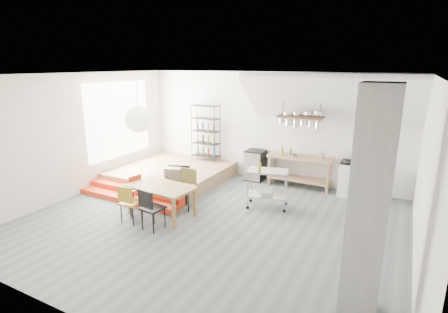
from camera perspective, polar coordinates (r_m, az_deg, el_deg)
The scene contains 26 objects.
floor at distance 7.92m, azimuth -2.24°, elevation -10.63°, with size 8.00×8.00×0.00m, color #565F63.
wall_back at distance 10.49m, azimuth 7.29°, elevation 4.82°, with size 8.00×0.04×3.20m, color silver.
wall_left at distance 9.96m, azimuth -22.74°, elevation 3.24°, with size 0.04×7.00×3.20m, color silver.
wall_right at distance 6.45m, azimuth 30.15°, elevation -3.50°, with size 0.04×7.00×3.20m, color silver.
ceiling at distance 7.16m, azimuth -2.51°, elevation 13.18°, with size 8.00×7.00×0.02m, color white.
slope_ceiling at distance 9.30m, azimuth 16.70°, elevation 8.95°, with size 4.40×1.80×0.15m, color white.
window_pane at distance 10.91m, azimuth -16.74°, elevation 5.76°, with size 0.02×2.50×2.20m, color white.
platform at distance 10.70m, azimuth -8.53°, elevation -2.76°, with size 3.00×3.00×0.40m, color #936949.
step_lower at distance 9.34m, azimuth -15.60°, elevation -6.68°, with size 3.00×0.35×0.13m, color red.
step_upper at distance 9.55m, azimuth -14.19°, elevation -5.66°, with size 3.00×0.35×0.27m, color red.
concrete_column at distance 5.03m, azimuth 22.60°, elevation -7.44°, with size 0.50×0.50×3.20m, color gray.
kitchen_counter at distance 10.05m, azimuth 12.27°, elevation -1.55°, with size 1.80×0.60×0.91m.
stove at distance 9.85m, azimuth 20.10°, elevation -3.37°, with size 0.60×0.60×1.18m.
pot_rack at distance 9.54m, azimuth 12.51°, elevation 5.88°, with size 1.20×0.50×1.43m.
wire_shelving at distance 11.12m, azimuth -3.01°, elevation 4.06°, with size 0.88×0.38×1.80m.
microwave_shelf at distance 9.01m, azimuth -7.63°, elevation -3.79°, with size 0.60×0.40×0.16m.
paper_lantern at distance 8.17m, azimuth -13.80°, elevation 5.93°, with size 0.60×0.60×0.60m, color white.
dining_table at distance 8.14m, azimuth -10.22°, elevation -5.25°, with size 1.59×1.00×0.72m.
chair_mustard at distance 7.96m, azimuth -15.30°, elevation -6.96°, with size 0.42×0.42×0.87m.
chair_black at distance 7.50m, azimuth -11.99°, elevation -7.91°, with size 0.47×0.47×0.92m.
chair_olive at distance 8.54m, azimuth -6.13°, elevation -4.63°, with size 0.47×0.47×0.96m.
chair_red at distance 8.82m, azimuth -14.62°, elevation -4.94°, with size 0.44×0.44×0.83m.
rolling_cart at distance 8.52m, azimuth 7.13°, elevation -4.40°, with size 1.05×0.75×0.95m.
mini_fridge at distance 10.57m, azimuth 5.16°, elevation -1.41°, with size 0.54×0.54×0.92m, color black.
microwave at distance 8.96m, azimuth -7.67°, elevation -2.72°, with size 0.57×0.39×0.32m, color beige.
bowl at distance 9.96m, azimuth 11.51°, elevation 0.19°, with size 0.21×0.21×0.05m, color silver.
Camera 1 is at (3.60, -6.18, 3.41)m, focal length 28.00 mm.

